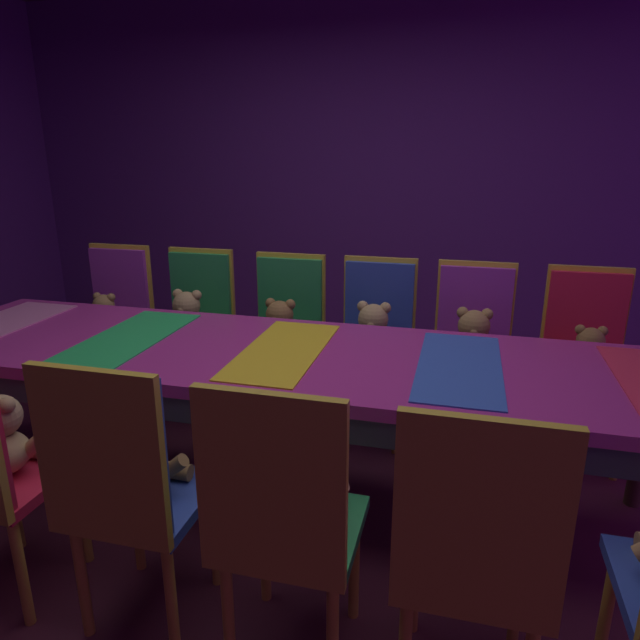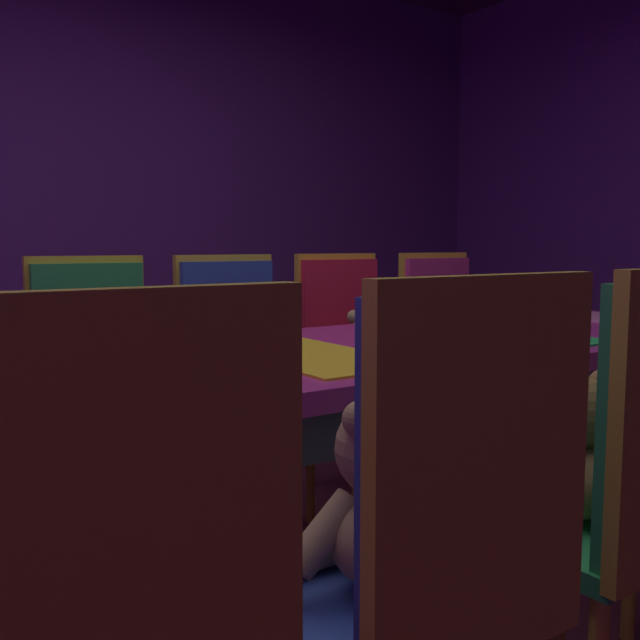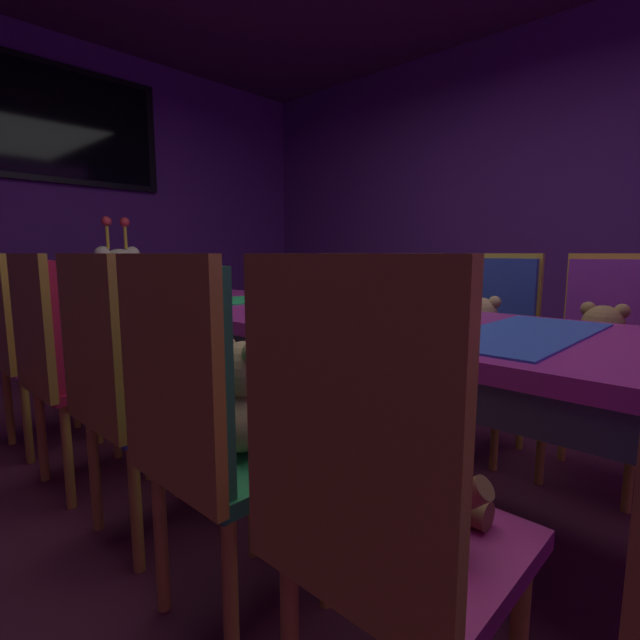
# 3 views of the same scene
# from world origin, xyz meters

# --- Properties ---
(ground_plane) EXTENTS (7.90, 7.90, 0.00)m
(ground_plane) POSITION_xyz_m (0.00, 0.00, 0.00)
(ground_plane) COLOR #591E33
(wall_back) EXTENTS (5.20, 0.12, 2.80)m
(wall_back) POSITION_xyz_m (0.00, 3.20, 1.40)
(wall_back) COLOR #59267F
(wall_back) RESTS_ON ground_plane
(wall_right) EXTENTS (0.12, 6.40, 2.80)m
(wall_right) POSITION_xyz_m (2.60, 0.00, 1.40)
(wall_right) COLOR #59267F
(wall_right) RESTS_ON ground_plane
(banquet_table) EXTENTS (0.90, 3.42, 0.75)m
(banquet_table) POSITION_xyz_m (0.00, 0.00, 0.66)
(banquet_table) COLOR #B22D8C
(banquet_table) RESTS_ON ground_plane
(chair_left_1) EXTENTS (0.42, 0.41, 0.98)m
(chair_left_1) POSITION_xyz_m (-0.86, -0.79, 0.60)
(chair_left_1) COLOR #CC338C
(chair_left_1) RESTS_ON ground_plane
(teddy_left_1) EXTENTS (0.22, 0.29, 0.27)m
(teddy_left_1) POSITION_xyz_m (-0.72, -0.79, 0.57)
(teddy_left_1) COLOR olive
(teddy_left_1) RESTS_ON chair_left_1
(chair_left_2) EXTENTS (0.42, 0.41, 0.98)m
(chair_left_2) POSITION_xyz_m (-0.86, -0.27, 0.60)
(chair_left_2) COLOR #268C4C
(chair_left_2) RESTS_ON ground_plane
(teddy_left_2) EXTENTS (0.25, 0.33, 0.31)m
(teddy_left_2) POSITION_xyz_m (-0.71, -0.27, 0.59)
(teddy_left_2) COLOR tan
(teddy_left_2) RESTS_ON chair_left_2
(chair_left_3) EXTENTS (0.42, 0.41, 0.98)m
(chair_left_3) POSITION_xyz_m (-0.83, 0.25, 0.60)
(chair_left_3) COLOR #2D47B2
(chair_left_3) RESTS_ON ground_plane
(teddy_left_3) EXTENTS (0.23, 0.29, 0.27)m
(teddy_left_3) POSITION_xyz_m (-0.69, 0.25, 0.58)
(teddy_left_3) COLOR olive
(teddy_left_3) RESTS_ON chair_left_3
(chair_left_4) EXTENTS (0.42, 0.41, 0.98)m
(chair_left_4) POSITION_xyz_m (-0.84, 0.80, 0.60)
(chair_left_4) COLOR red
(chair_left_4) RESTS_ON ground_plane
(teddy_left_4) EXTENTS (0.25, 0.32, 0.30)m
(teddy_left_4) POSITION_xyz_m (-0.70, 0.80, 0.59)
(teddy_left_4) COLOR tan
(teddy_left_4) RESTS_ON chair_left_4
(chair_left_5) EXTENTS (0.42, 0.41, 0.98)m
(chair_left_5) POSITION_xyz_m (-0.84, 1.36, 0.60)
(chair_left_5) COLOR #CC338C
(chair_left_5) RESTS_ON ground_plane
(teddy_left_5) EXTENTS (0.22, 0.29, 0.27)m
(teddy_left_5) POSITION_xyz_m (-0.69, 1.36, 0.57)
(teddy_left_5) COLOR #9E7247
(teddy_left_5) RESTS_ON chair_left_5
(chair_right_1) EXTENTS (0.42, 0.41, 0.98)m
(chair_right_1) POSITION_xyz_m (0.86, -0.79, 0.60)
(chair_right_1) COLOR purple
(chair_right_1) RESTS_ON ground_plane
(teddy_right_1) EXTENTS (0.27, 0.34, 0.32)m
(teddy_right_1) POSITION_xyz_m (0.71, -0.79, 0.60)
(teddy_right_1) COLOR #9E7247
(teddy_right_1) RESTS_ON chair_right_1
(chair_right_2) EXTENTS (0.42, 0.41, 0.98)m
(chair_right_2) POSITION_xyz_m (0.85, -0.27, 0.60)
(chair_right_2) COLOR #2D47B2
(chair_right_2) RESTS_ON ground_plane
(teddy_right_2) EXTENTS (0.27, 0.34, 0.32)m
(teddy_right_2) POSITION_xyz_m (0.70, -0.27, 0.60)
(teddy_right_2) COLOR tan
(teddy_right_2) RESTS_ON chair_right_2
(chair_right_3) EXTENTS (0.42, 0.41, 0.98)m
(chair_right_3) POSITION_xyz_m (0.84, 0.25, 0.60)
(chair_right_3) COLOR #268C4C
(chair_right_3) RESTS_ON ground_plane
(teddy_right_3) EXTENTS (0.25, 0.33, 0.31)m
(teddy_right_3) POSITION_xyz_m (0.69, 0.25, 0.59)
(teddy_right_3) COLOR olive
(teddy_right_3) RESTS_ON chair_right_3
(chair_right_4) EXTENTS (0.42, 0.41, 0.98)m
(chair_right_4) POSITION_xyz_m (0.86, 0.82, 0.60)
(chair_right_4) COLOR #268C4C
(chair_right_4) RESTS_ON ground_plane
(teddy_right_4) EXTENTS (0.26, 0.34, 0.32)m
(teddy_right_4) POSITION_xyz_m (0.72, 0.82, 0.60)
(teddy_right_4) COLOR tan
(teddy_right_4) RESTS_ON chair_right_4
(chair_right_5) EXTENTS (0.42, 0.41, 0.98)m
(chair_right_5) POSITION_xyz_m (0.87, 1.38, 0.60)
(chair_right_5) COLOR purple
(chair_right_5) RESTS_ON ground_plane
(teddy_right_5) EXTENTS (0.22, 0.28, 0.26)m
(teddy_right_5) POSITION_xyz_m (0.72, 1.38, 0.57)
(teddy_right_5) COLOR #9E7247
(teddy_right_5) RESTS_ON chair_right_5
(throne_chair) EXTENTS (0.41, 0.42, 0.98)m
(throne_chair) POSITION_xyz_m (0.00, 2.25, 0.60)
(throne_chair) COLOR red
(throne_chair) RESTS_ON ground_plane
(king_teddy_bear) EXTENTS (0.61, 0.47, 0.78)m
(king_teddy_bear) POSITION_xyz_m (0.00, 2.09, 0.71)
(king_teddy_bear) COLOR beige
(king_teddy_bear) RESTS_ON throne_chair
(wall_tv) EXTENTS (1.66, 0.06, 0.96)m
(wall_tv) POSITION_xyz_m (0.00, 3.11, 2.05)
(wall_tv) COLOR black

